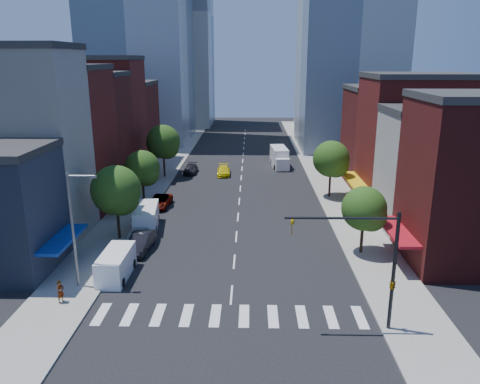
% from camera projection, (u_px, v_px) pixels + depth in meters
% --- Properties ---
extents(ground, '(220.00, 220.00, 0.00)m').
position_uv_depth(ground, '(231.00, 295.00, 35.31)').
color(ground, black).
rests_on(ground, ground).
extents(sidewalk_left, '(5.00, 120.00, 0.15)m').
position_uv_depth(sidewalk_left, '(163.00, 171.00, 74.01)').
color(sidewalk_left, gray).
rests_on(sidewalk_left, ground).
extents(sidewalk_right, '(5.00, 120.00, 0.15)m').
position_uv_depth(sidewalk_right, '(321.00, 171.00, 73.45)').
color(sidewalk_right, gray).
rests_on(sidewalk_right, ground).
extents(crosswalk, '(19.00, 3.00, 0.01)m').
position_uv_depth(crosswalk, '(230.00, 316.00, 32.43)').
color(crosswalk, silver).
rests_on(crosswalk, ground).
extents(bldg_left_1, '(12.00, 8.00, 18.00)m').
position_uv_depth(bldg_left_1, '(18.00, 147.00, 44.83)').
color(bldg_left_1, silver).
rests_on(bldg_left_1, ground).
extents(bldg_left_2, '(12.00, 9.00, 16.00)m').
position_uv_depth(bldg_left_2, '(55.00, 142.00, 53.28)').
color(bldg_left_2, maroon).
rests_on(bldg_left_2, ground).
extents(bldg_left_3, '(12.00, 8.00, 15.00)m').
position_uv_depth(bldg_left_3, '(81.00, 135.00, 61.58)').
color(bldg_left_3, '#4E1313').
rests_on(bldg_left_3, ground).
extents(bldg_left_4, '(12.00, 9.00, 17.00)m').
position_uv_depth(bldg_left_4, '(100.00, 119.00, 69.48)').
color(bldg_left_4, maroon).
rests_on(bldg_left_4, ground).
extents(bldg_left_5, '(12.00, 10.00, 13.00)m').
position_uv_depth(bldg_left_5, '(119.00, 124.00, 79.16)').
color(bldg_left_5, '#4E1313').
rests_on(bldg_left_5, ground).
extents(bldg_right_1, '(12.00, 8.00, 12.00)m').
position_uv_depth(bldg_right_1, '(443.00, 173.00, 47.61)').
color(bldg_right_1, silver).
rests_on(bldg_right_1, ground).
extents(bldg_right_2, '(12.00, 10.00, 15.00)m').
position_uv_depth(bldg_right_2, '(415.00, 143.00, 55.84)').
color(bldg_right_2, maroon).
rests_on(bldg_right_2, ground).
extents(bldg_right_3, '(12.00, 10.00, 13.00)m').
position_uv_depth(bldg_right_3, '(390.00, 137.00, 65.73)').
color(bldg_right_3, '#4E1313').
rests_on(bldg_right_3, ground).
extents(tower_far_w, '(18.00, 18.00, 56.00)m').
position_uv_depth(tower_far_w, '(176.00, 14.00, 119.30)').
color(tower_far_w, '#9EA5AD').
rests_on(tower_far_w, ground).
extents(traffic_signal, '(7.24, 2.24, 8.00)m').
position_uv_depth(traffic_signal, '(385.00, 272.00, 29.62)').
color(traffic_signal, black).
rests_on(traffic_signal, sidewalk_right).
extents(streetlight, '(2.25, 0.25, 9.00)m').
position_uv_depth(streetlight, '(75.00, 223.00, 35.08)').
color(streetlight, slate).
rests_on(streetlight, sidewalk_left).
extents(tree_left_near, '(4.80, 4.80, 7.30)m').
position_uv_depth(tree_left_near, '(118.00, 192.00, 44.72)').
color(tree_left_near, black).
rests_on(tree_left_near, sidewalk_left).
extents(tree_left_mid, '(4.20, 4.20, 6.65)m').
position_uv_depth(tree_left_mid, '(143.00, 169.00, 55.39)').
color(tree_left_mid, black).
rests_on(tree_left_mid, sidewalk_left).
extents(tree_left_far, '(5.00, 5.00, 7.75)m').
position_uv_depth(tree_left_far, '(164.00, 143.00, 68.65)').
color(tree_left_far, black).
rests_on(tree_left_far, sidewalk_left).
extents(tree_right_near, '(4.00, 4.00, 6.20)m').
position_uv_depth(tree_right_near, '(366.00, 210.00, 41.51)').
color(tree_right_near, black).
rests_on(tree_right_near, sidewalk_right).
extents(tree_right_far, '(4.60, 4.60, 7.20)m').
position_uv_depth(tree_right_far, '(332.00, 160.00, 58.63)').
color(tree_right_far, black).
rests_on(tree_right_far, sidewalk_right).
extents(parked_car_front, '(2.07, 4.73, 1.58)m').
position_uv_depth(parked_car_front, '(136.00, 238.00, 44.34)').
color(parked_car_front, silver).
rests_on(parked_car_front, ground).
extents(parked_car_second, '(2.12, 5.13, 1.65)m').
position_uv_depth(parked_car_second, '(141.00, 242.00, 43.21)').
color(parked_car_second, black).
rests_on(parked_car_second, ground).
extents(parked_car_third, '(2.62, 5.20, 1.41)m').
position_uv_depth(parked_car_third, '(160.00, 201.00, 55.99)').
color(parked_car_third, '#999999').
rests_on(parked_car_third, ground).
extents(parked_car_rear, '(1.96, 4.70, 1.35)m').
position_uv_depth(parked_car_rear, '(191.00, 169.00, 72.43)').
color(parked_car_rear, black).
rests_on(parked_car_rear, ground).
extents(cargo_van_near, '(2.13, 5.17, 2.20)m').
position_uv_depth(cargo_van_near, '(116.00, 265.00, 37.81)').
color(cargo_van_near, white).
rests_on(cargo_van_near, ground).
extents(cargo_van_far, '(2.91, 5.86, 2.40)m').
position_uv_depth(cargo_van_far, '(146.00, 218.00, 48.75)').
color(cargo_van_far, white).
rests_on(cargo_van_far, ground).
extents(taxi, '(2.15, 4.85, 1.38)m').
position_uv_depth(taxi, '(223.00, 171.00, 71.39)').
color(taxi, yellow).
rests_on(taxi, ground).
extents(traffic_car_oncoming, '(2.09, 4.77, 1.52)m').
position_uv_depth(traffic_car_oncoming, '(276.00, 155.00, 82.30)').
color(traffic_car_oncoming, black).
rests_on(traffic_car_oncoming, ground).
extents(traffic_car_far, '(1.82, 4.09, 1.37)m').
position_uv_depth(traffic_car_far, '(281.00, 158.00, 80.27)').
color(traffic_car_far, '#999999').
rests_on(traffic_car_far, ground).
extents(box_truck, '(2.91, 7.85, 3.09)m').
position_uv_depth(box_truck, '(279.00, 158.00, 76.82)').
color(box_truck, white).
rests_on(box_truck, ground).
extents(pedestrian_near, '(0.62, 0.73, 1.68)m').
position_uv_depth(pedestrian_near, '(60.00, 292.00, 33.73)').
color(pedestrian_near, '#999999').
rests_on(pedestrian_near, sidewalk_left).
extents(pedestrian_far, '(0.94, 1.00, 1.63)m').
position_uv_depth(pedestrian_far, '(133.00, 225.00, 47.20)').
color(pedestrian_far, '#999999').
rests_on(pedestrian_far, sidewalk_left).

